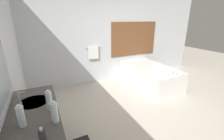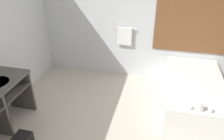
# 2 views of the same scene
# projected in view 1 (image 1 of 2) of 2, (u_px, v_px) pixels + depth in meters

# --- Properties ---
(ground_plane) EXTENTS (16.00, 16.00, 0.00)m
(ground_plane) POSITION_uv_depth(u_px,v_px,m) (143.00, 117.00, 3.12)
(ground_plane) COLOR beige
(ground_plane) RESTS_ON ground
(wall_back_with_blinds) EXTENTS (7.40, 0.13, 2.70)m
(wall_back_with_blinds) POSITION_uv_depth(u_px,v_px,m) (103.00, 39.00, 4.59)
(wall_back_with_blinds) COLOR silver
(wall_back_with_blinds) RESTS_ON ground_plane
(vanity_counter) EXTENTS (0.57, 1.40, 0.85)m
(vanity_counter) POSITION_uv_depth(u_px,v_px,m) (37.00, 123.00, 2.00)
(vanity_counter) COLOR #4C4742
(vanity_counter) RESTS_ON ground_plane
(sink_faucet) EXTENTS (0.09, 0.04, 0.18)m
(sink_faucet) POSITION_uv_depth(u_px,v_px,m) (20.00, 99.00, 1.99)
(sink_faucet) COLOR silver
(sink_faucet) RESTS_ON vanity_counter
(bathtub) EXTENTS (0.99, 1.88, 0.72)m
(bathtub) POSITION_uv_depth(u_px,v_px,m) (150.00, 75.00, 4.55)
(bathtub) COLOR white
(bathtub) RESTS_ON ground_plane
(water_bottle_1) EXTENTS (0.08, 0.08, 0.26)m
(water_bottle_1) POSITION_uv_depth(u_px,v_px,m) (21.00, 116.00, 1.57)
(water_bottle_1) COLOR silver
(water_bottle_1) RESTS_ON vanity_counter
(water_bottle_2) EXTENTS (0.08, 0.08, 0.26)m
(water_bottle_2) POSITION_uv_depth(u_px,v_px,m) (49.00, 100.00, 1.87)
(water_bottle_2) COLOR silver
(water_bottle_2) RESTS_ON vanity_counter
(water_bottle_3) EXTENTS (0.08, 0.08, 0.26)m
(water_bottle_3) POSITION_uv_depth(u_px,v_px,m) (55.00, 112.00, 1.63)
(water_bottle_3) COLOR silver
(water_bottle_3) RESTS_ON vanity_counter
(soap_dispenser) EXTENTS (0.06, 0.06, 0.15)m
(soap_dispenser) POSITION_uv_depth(u_px,v_px,m) (42.00, 135.00, 1.39)
(soap_dispenser) COLOR #28282D
(soap_dispenser) RESTS_ON vanity_counter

